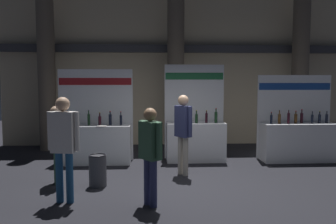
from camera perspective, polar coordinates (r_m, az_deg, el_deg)
ground_plane at (r=6.95m, az=3.77°, el=-12.25°), size 24.00×24.00×0.00m
hall_colonnade at (r=11.24m, az=1.04°, el=8.55°), size 11.08×1.21×5.65m
exhibitor_booth_0 at (r=8.96m, az=-12.03°, el=-4.49°), size 1.91×0.73×2.39m
exhibitor_booth_1 at (r=9.05m, az=4.54°, el=-4.14°), size 1.58×0.66×2.51m
exhibitor_booth_2 at (r=9.63m, az=20.63°, el=-4.10°), size 1.98×0.66×2.24m
trash_bin at (r=7.03m, az=-11.55°, el=-9.44°), size 0.34×0.34×0.63m
visitor_0 at (r=6.08m, az=-16.89°, el=-4.42°), size 0.55×0.29×1.81m
visitor_1 at (r=5.70m, az=-2.96°, el=-6.05°), size 0.40×0.46×1.64m
visitor_2 at (r=7.29m, az=-17.98°, el=-4.11°), size 0.34×0.53×1.58m
visitor_4 at (r=7.58m, az=2.51°, el=-2.63°), size 0.38×0.45×1.78m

